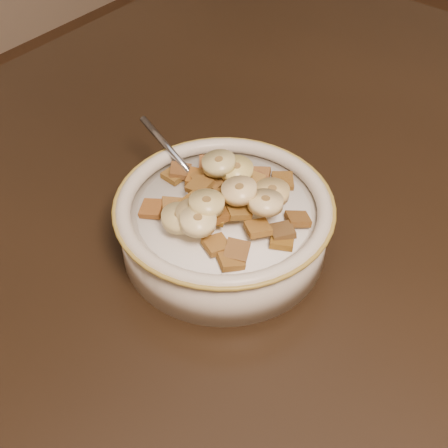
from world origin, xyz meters
The scene contains 40 objects.
cereal_bowl centered at (-0.25, -0.16, 0.77)m, with size 0.19×0.19×0.05m, color beige.
milk centered at (-0.25, -0.16, 0.80)m, with size 0.16×0.16×0.00m, color white.
spoon centered at (-0.28, -0.15, 0.80)m, with size 0.03×0.05×0.01m, color #A0ABBE.
cereal_square_0 centered at (-0.28, -0.13, 0.81)m, with size 0.02×0.02×0.01m, color brown.
cereal_square_1 centered at (-0.24, -0.12, 0.81)m, with size 0.02×0.02×0.01m, color olive.
cereal_square_2 centered at (-0.27, -0.16, 0.81)m, with size 0.02×0.02×0.01m, color brown.
cereal_square_3 centered at (-0.27, -0.15, 0.81)m, with size 0.02×0.02×0.01m, color brown.
cereal_square_4 centered at (-0.24, -0.17, 0.82)m, with size 0.02×0.02×0.01m, color brown.
cereal_square_5 centered at (-0.28, -0.15, 0.81)m, with size 0.02×0.02×0.01m, color brown.
cereal_square_6 centered at (-0.24, -0.18, 0.81)m, with size 0.02×0.02×0.01m, color brown.
cereal_square_7 centered at (-0.28, -0.19, 0.81)m, with size 0.02×0.02×0.01m, color olive.
cereal_square_8 centered at (-0.20, -0.20, 0.80)m, with size 0.02×0.02×0.01m, color brown.
cereal_square_9 centered at (-0.24, -0.19, 0.81)m, with size 0.02×0.02×0.01m, color brown.
cereal_square_10 centered at (-0.24, -0.18, 0.81)m, with size 0.02×0.02×0.01m, color brown.
cereal_square_11 centered at (-0.19, -0.13, 0.80)m, with size 0.02×0.02×0.01m, color brown.
cereal_square_12 centered at (-0.29, -0.15, 0.81)m, with size 0.02×0.02×0.01m, color brown.
cereal_square_13 centered at (-0.23, -0.10, 0.80)m, with size 0.02×0.02×0.01m, color brown.
cereal_square_14 centered at (-0.18, -0.16, 0.80)m, with size 0.02×0.02×0.01m, color brown.
cereal_square_15 centered at (-0.20, -0.17, 0.81)m, with size 0.02×0.02×0.01m, color #8E591A.
cereal_square_16 centered at (-0.30, -0.12, 0.80)m, with size 0.02×0.02×0.01m, color brown.
cereal_square_17 centered at (-0.19, -0.16, 0.81)m, with size 0.02×0.02×0.01m, color brown.
cereal_square_18 centered at (-0.28, -0.11, 0.80)m, with size 0.02×0.02×0.01m, color #954F1C.
cereal_square_19 centered at (-0.22, -0.20, 0.80)m, with size 0.02×0.02×0.01m, color brown.
cereal_square_20 centered at (-0.31, -0.16, 0.80)m, with size 0.02×0.02×0.01m, color brown.
cereal_square_21 centered at (-0.30, -0.21, 0.80)m, with size 0.02×0.02×0.01m, color brown.
cereal_square_22 centered at (-0.25, -0.11, 0.80)m, with size 0.02×0.02×0.01m, color brown.
cereal_square_23 centered at (-0.26, -0.19, 0.81)m, with size 0.02×0.02×0.01m, color olive.
cereal_square_24 centered at (-0.31, -0.15, 0.80)m, with size 0.02×0.02×0.01m, color brown.
cereal_square_25 centered at (-0.20, -0.21, 0.80)m, with size 0.02×0.02×0.01m, color brown.
cereal_square_26 centered at (-0.23, -0.17, 0.81)m, with size 0.02×0.02×0.01m, color brown.
cereal_square_27 centered at (-0.24, -0.12, 0.81)m, with size 0.02×0.02×0.01m, color brown.
banana_slice_0 centered at (-0.26, -0.21, 0.82)m, with size 0.03×0.03×0.01m, color #D6C972.
banana_slice_1 centered at (-0.23, -0.16, 0.83)m, with size 0.03×0.03×0.01m, color #FBE4AA.
banana_slice_2 centered at (-0.24, -0.21, 0.82)m, with size 0.03×0.03×0.01m, color #FEEB99.
banana_slice_3 centered at (-0.26, -0.13, 0.82)m, with size 0.03×0.03×0.01m, color tan.
banana_slice_4 centered at (-0.21, -0.14, 0.82)m, with size 0.03×0.03×0.01m, color #E6C46F.
banana_slice_5 centered at (-0.27, -0.14, 0.83)m, with size 0.03×0.03×0.01m, color #C9BC6C.
banana_slice_6 centered at (-0.25, -0.20, 0.82)m, with size 0.03×0.03×0.01m, color tan.
banana_slice_7 centered at (-0.24, -0.19, 0.83)m, with size 0.03×0.03×0.01m, color tan.
banana_slice_8 centered at (-0.21, -0.15, 0.82)m, with size 0.03×0.03×0.01m, color beige.
Camera 1 is at (0.02, -0.49, 1.19)m, focal length 50.00 mm.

